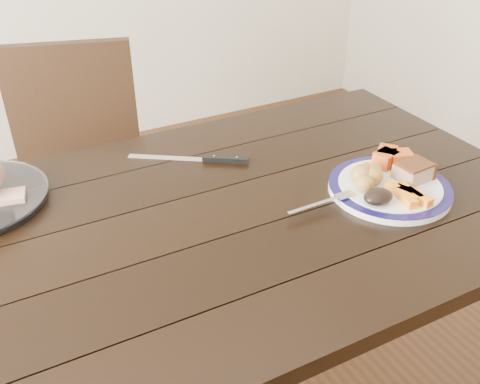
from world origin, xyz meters
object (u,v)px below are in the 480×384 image
dinner_plate (389,188)px  fork (326,202)px  chair_far (81,172)px  dining_table (206,249)px  pork_slice (413,172)px  carving_knife (211,159)px

dinner_plate → fork: (-0.18, 0.01, 0.01)m
chair_far → fork: (0.38, -0.84, 0.25)m
dining_table → pork_slice: bearing=-13.5°
pork_slice → fork: size_ratio=0.46×
carving_knife → pork_slice: bearing=-8.1°
dining_table → dinner_plate: 0.46m
pork_slice → carving_knife: 0.51m
chair_far → dinner_plate: size_ratio=3.23×
dinner_plate → carving_knife: size_ratio=1.04×
chair_far → carving_knife: bearing=132.0°
pork_slice → carving_knife: pork_slice is taller
carving_knife → dinner_plate: bearing=-13.0°
chair_far → dining_table: bearing=115.9°
pork_slice → chair_far: bearing=126.2°
fork → carving_knife: 0.35m
chair_far → fork: chair_far is taller
dinner_plate → carving_knife: dinner_plate is taller
fork → dining_table: bearing=156.8°
pork_slice → dining_table: bearing=166.5°
dining_table → dinner_plate: bearing=-14.7°
fork → carving_knife: bearing=111.4°
dining_table → dinner_plate: size_ratio=5.58×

